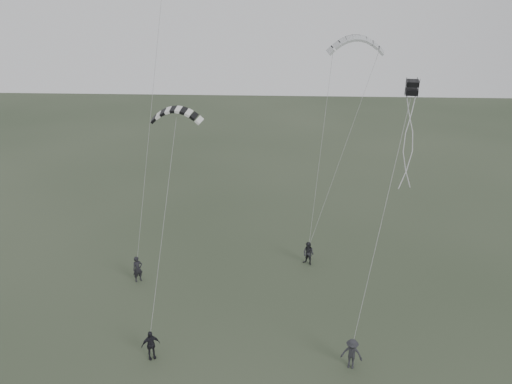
# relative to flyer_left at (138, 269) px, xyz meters

# --- Properties ---
(ground) EXTENTS (140.00, 140.00, 0.00)m
(ground) POSITION_rel_flyer_left_xyz_m (6.74, -5.46, -0.88)
(ground) COLOR #2D3A27
(ground) RESTS_ON ground
(flyer_left) EXTENTS (0.76, 0.71, 1.75)m
(flyer_left) POSITION_rel_flyer_left_xyz_m (0.00, 0.00, 0.00)
(flyer_left) COLOR black
(flyer_left) RESTS_ON ground
(flyer_right) EXTENTS (1.02, 0.98, 1.67)m
(flyer_right) POSITION_rel_flyer_left_xyz_m (11.16, 2.80, -0.04)
(flyer_right) COLOR #242529
(flyer_right) RESTS_ON ground
(flyer_center) EXTENTS (1.02, 0.79, 1.62)m
(flyer_center) POSITION_rel_flyer_left_xyz_m (2.71, -7.29, -0.07)
(flyer_center) COLOR black
(flyer_center) RESTS_ON ground
(flyer_far) EXTENTS (1.18, 0.83, 1.66)m
(flyer_far) POSITION_rel_flyer_left_xyz_m (12.88, -7.43, -0.05)
(flyer_far) COLOR #26262B
(flyer_far) RESTS_ON ground
(kite_pale_large) EXTENTS (3.87, 1.30, 1.77)m
(kite_pale_large) POSITION_rel_flyer_left_xyz_m (14.08, 7.79, 13.82)
(kite_pale_large) COLOR #B4B7B9
(kite_pale_large) RESTS_ON flyer_right
(kite_striped) EXTENTS (2.84, 1.06, 1.24)m
(kite_striped) POSITION_rel_flyer_left_xyz_m (3.44, -1.35, 10.80)
(kite_striped) COLOR black
(kite_striped) RESTS_ON flyer_center
(kite_box) EXTENTS (0.72, 0.81, 0.80)m
(kite_box) POSITION_rel_flyer_left_xyz_m (15.92, -1.11, 12.06)
(kite_box) COLOR black
(kite_box) RESTS_ON flyer_far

